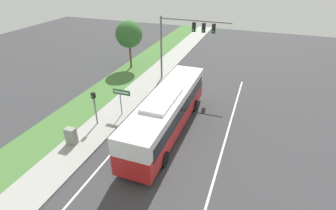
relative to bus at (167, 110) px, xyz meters
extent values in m
plane|color=#38383A|center=(0.92, -3.27, -1.88)|extent=(80.00, 80.00, 0.00)
cube|color=#9E9E99|center=(-5.28, -3.27, -1.82)|extent=(2.80, 80.00, 0.12)
cube|color=#477538|center=(-8.48, -3.27, -1.83)|extent=(3.60, 80.00, 0.10)
cube|color=silver|center=(-2.68, -3.27, -1.88)|extent=(0.14, 30.00, 0.01)
cube|color=silver|center=(4.52, -3.27, -1.88)|extent=(0.14, 30.00, 0.01)
cube|color=red|center=(0.00, 0.01, -0.70)|extent=(2.52, 12.30, 1.50)
cube|color=white|center=(0.00, 0.01, 0.66)|extent=(2.52, 12.30, 1.23)
cube|color=black|center=(0.00, 0.01, 0.24)|extent=(2.56, 11.32, 0.93)
cube|color=white|center=(0.00, -0.91, 1.40)|extent=(1.76, 4.31, 0.24)
cylinder|color=black|center=(-1.21, 3.83, -1.36)|extent=(0.28, 1.05, 1.05)
cylinder|color=black|center=(1.21, 3.83, -1.36)|extent=(0.28, 1.05, 1.05)
cylinder|color=black|center=(-1.21, -3.80, -1.36)|extent=(0.28, 1.05, 1.05)
cylinder|color=black|center=(1.21, -3.80, -1.36)|extent=(0.28, 1.05, 1.05)
cylinder|color=slate|center=(-4.13, 9.41, 1.58)|extent=(0.20, 0.20, 6.93)
cylinder|color=slate|center=(-0.57, 9.41, 4.80)|extent=(7.13, 0.14, 0.14)
cube|color=black|center=(-0.65, 9.41, 4.18)|extent=(0.32, 0.28, 0.90)
sphere|color=#1ED838|center=(-0.65, 9.23, 3.93)|extent=(0.18, 0.18, 0.18)
cube|color=black|center=(0.32, 9.41, 4.18)|extent=(0.32, 0.28, 0.90)
sphere|color=#1ED838|center=(0.32, 9.23, 3.93)|extent=(0.18, 0.18, 0.18)
cube|color=black|center=(1.30, 9.41, 4.18)|extent=(0.32, 0.28, 0.90)
sphere|color=#1ED838|center=(1.30, 9.23, 3.93)|extent=(0.18, 0.18, 0.18)
cylinder|color=slate|center=(-5.67, -1.11, -0.44)|extent=(0.12, 0.12, 2.88)
cube|color=black|center=(-5.67, -1.11, 0.78)|extent=(0.28, 0.24, 0.44)
sphere|color=#1ED838|center=(-5.67, -1.26, 0.78)|extent=(0.14, 0.14, 0.14)
cylinder|color=slate|center=(-4.47, 0.83, -0.61)|extent=(0.08, 0.08, 2.55)
cube|color=#196B33|center=(-4.31, 0.83, 0.39)|extent=(1.58, 0.03, 0.46)
cube|color=white|center=(-4.31, 0.81, 0.39)|extent=(1.34, 0.01, 0.16)
cube|color=gray|center=(-5.88, -4.01, -1.13)|extent=(0.75, 0.49, 1.26)
cylinder|color=brown|center=(-9.01, 11.45, -0.22)|extent=(0.24, 0.24, 3.13)
sphere|color=#33662D|center=(-9.01, 11.45, 2.29)|extent=(3.15, 3.15, 3.15)
camera|label=1|loc=(5.93, -16.04, 9.91)|focal=28.00mm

